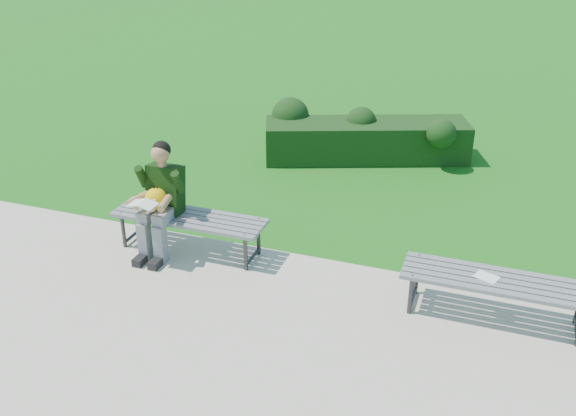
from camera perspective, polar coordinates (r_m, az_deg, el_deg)
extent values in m
plane|color=#207A14|center=(7.43, 2.77, -4.58)|extent=(80.00, 80.00, 0.00)
cube|color=#AA9E8F|center=(6.06, -2.22, -12.47)|extent=(30.00, 3.50, 0.02)
cube|color=#11380C|center=(10.24, 6.98, 5.98)|extent=(3.24, 1.85, 0.60)
sphere|color=#11380C|center=(10.46, 0.20, 8.17)|extent=(0.78, 0.78, 0.61)
sphere|color=#11380C|center=(10.25, 6.52, 7.63)|extent=(0.61, 0.61, 0.47)
sphere|color=#11380C|center=(9.93, 13.47, 6.46)|extent=(0.58, 0.58, 0.45)
cube|color=gray|center=(7.29, -9.54, -1.54)|extent=(1.80, 0.08, 0.04)
cube|color=gray|center=(7.37, -9.16, -1.19)|extent=(1.80, 0.08, 0.04)
cube|color=gray|center=(7.45, -8.79, -0.85)|extent=(1.80, 0.08, 0.04)
cube|color=gray|center=(7.53, -8.43, -0.51)|extent=(1.80, 0.08, 0.04)
cube|color=gray|center=(7.61, -8.07, -0.18)|extent=(1.80, 0.09, 0.04)
cylinder|color=#2D2D30|center=(7.79, -14.42, -2.03)|extent=(0.04, 0.04, 0.41)
cylinder|color=#2D2D30|center=(8.06, -12.97, -0.84)|extent=(0.04, 0.04, 0.41)
cylinder|color=#2D2D30|center=(7.84, -13.82, -0.24)|extent=(0.04, 0.42, 0.04)
cylinder|color=#2D2D30|center=(7.99, -13.57, -2.35)|extent=(0.04, 0.42, 0.04)
cylinder|color=gray|center=(7.66, -14.69, -0.44)|extent=(0.02, 0.02, 0.01)
cylinder|color=gray|center=(7.97, -13.08, 0.81)|extent=(0.02, 0.02, 0.01)
cylinder|color=#2D2D30|center=(7.10, -3.79, -4.09)|extent=(0.04, 0.04, 0.41)
cylinder|color=#2D2D30|center=(7.40, -2.64, -2.70)|extent=(0.04, 0.04, 0.41)
cylinder|color=#2D2D30|center=(7.16, -3.24, -2.10)|extent=(0.04, 0.42, 0.04)
cylinder|color=#2D2D30|center=(7.32, -3.17, -4.37)|extent=(0.04, 0.42, 0.04)
cylinder|color=gray|center=(6.96, -3.90, -2.38)|extent=(0.02, 0.02, 0.01)
cylinder|color=gray|center=(7.30, -2.63, -0.92)|extent=(0.02, 0.02, 0.01)
cube|color=gray|center=(6.34, 17.97, -7.13)|extent=(1.80, 0.08, 0.04)
cube|color=gray|center=(6.43, 18.03, -6.64)|extent=(1.80, 0.08, 0.04)
cube|color=gray|center=(6.51, 18.08, -6.17)|extent=(1.80, 0.08, 0.04)
cube|color=gray|center=(6.60, 18.13, -5.71)|extent=(1.80, 0.08, 0.04)
cube|color=gray|center=(6.69, 18.18, -5.27)|extent=(1.80, 0.08, 0.04)
cylinder|color=#2D2D30|center=(6.50, 10.83, -7.65)|extent=(0.04, 0.04, 0.41)
cylinder|color=#2D2D30|center=(6.82, 11.38, -5.96)|extent=(0.04, 0.04, 0.41)
cylinder|color=#2D2D30|center=(6.57, 11.25, -5.45)|extent=(0.04, 0.42, 0.04)
cylinder|color=#2D2D30|center=(6.74, 11.01, -7.83)|extent=(0.04, 0.42, 0.04)
cylinder|color=gray|center=(6.36, 10.99, -5.87)|extent=(0.02, 0.02, 0.01)
cylinder|color=gray|center=(6.71, 11.59, -4.08)|extent=(0.02, 0.02, 0.01)
cube|color=slate|center=(7.48, -12.12, -0.31)|extent=(0.14, 0.42, 0.13)
cube|color=slate|center=(7.38, -10.78, -0.55)|extent=(0.14, 0.42, 0.13)
cube|color=slate|center=(7.48, -12.61, -2.88)|extent=(0.12, 0.13, 0.45)
cube|color=slate|center=(7.38, -11.28, -3.15)|extent=(0.12, 0.13, 0.45)
cube|color=black|center=(7.49, -12.87, -4.43)|extent=(0.11, 0.26, 0.09)
cube|color=black|center=(7.39, -11.55, -4.72)|extent=(0.11, 0.26, 0.09)
cube|color=black|center=(7.49, -10.84, 1.69)|extent=(0.40, 0.30, 0.59)
cylinder|color=#B77A54|center=(7.35, -11.12, 3.89)|extent=(0.10, 0.10, 0.08)
sphere|color=#B77A54|center=(7.29, -11.28, 4.78)|extent=(0.21, 0.21, 0.21)
sphere|color=black|center=(7.30, -11.19, 5.09)|extent=(0.21, 0.21, 0.21)
cylinder|color=black|center=(7.46, -12.85, 2.74)|extent=(0.10, 0.21, 0.30)
cylinder|color=black|center=(7.24, -9.75, 2.28)|extent=(0.10, 0.21, 0.30)
cylinder|color=#B77A54|center=(7.33, -13.21, 0.81)|extent=(0.14, 0.31, 0.08)
cylinder|color=#B77A54|center=(7.17, -10.90, 0.43)|extent=(0.14, 0.31, 0.08)
sphere|color=#B77A54|center=(7.18, -13.40, 0.22)|extent=(0.09, 0.09, 0.09)
sphere|color=#B77A54|center=(7.08, -12.03, -0.02)|extent=(0.09, 0.09, 0.09)
sphere|color=yellow|center=(7.33, -11.66, 0.80)|extent=(0.25, 0.25, 0.25)
cone|color=orange|center=(7.25, -12.10, 0.39)|extent=(0.07, 0.07, 0.07)
cone|color=black|center=(7.30, -11.81, 1.77)|extent=(0.03, 0.05, 0.08)
cone|color=black|center=(7.29, -11.56, 1.73)|extent=(0.03, 0.04, 0.07)
sphere|color=white|center=(7.27, -12.37, 0.75)|extent=(0.05, 0.05, 0.05)
sphere|color=white|center=(7.22, -11.76, 0.65)|extent=(0.05, 0.05, 0.05)
cube|color=white|center=(7.13, -13.35, 0.45)|extent=(0.15, 0.20, 0.05)
cube|color=white|center=(7.06, -12.32, 0.27)|extent=(0.15, 0.20, 0.05)
cube|color=white|center=(6.50, 17.23, -5.87)|extent=(0.26, 0.23, 0.01)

